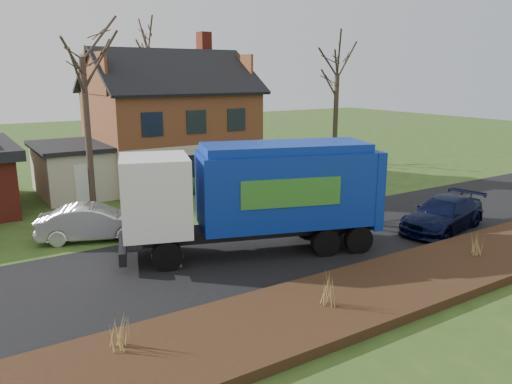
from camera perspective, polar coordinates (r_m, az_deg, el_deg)
ground at (r=19.57m, az=1.35°, el=-6.47°), size 120.00×120.00×0.00m
road at (r=19.57m, az=1.35°, el=-6.45°), size 80.00×7.00×0.02m
mulch_verge at (r=15.72m, az=12.38°, el=-11.36°), size 80.00×3.50×0.30m
main_house at (r=31.57m, az=-10.62°, el=8.41°), size 12.95×8.95×9.26m
garbage_truck at (r=18.59m, az=0.30°, el=0.14°), size 9.98×5.49×4.14m
silver_sedan at (r=21.46m, az=-18.06°, el=-3.31°), size 4.67×2.93×1.45m
navy_wagon at (r=23.13m, az=20.61°, el=-2.36°), size 5.20×2.94×1.42m
tree_front_west at (r=25.58m, az=-19.47°, el=16.77°), size 3.46×3.46×10.29m
tree_front_east at (r=32.25m, az=9.34°, el=15.14°), size 3.42×3.42×9.50m
tree_back at (r=41.48m, az=-12.31°, el=17.46°), size 3.71×3.71×11.75m
grass_clump_west at (r=12.58m, az=-15.30°, el=-15.01°), size 0.35×0.29×0.93m
grass_clump_mid at (r=14.33m, az=8.29°, el=-10.89°), size 0.35×0.29×0.98m
grass_clump_east at (r=19.60m, az=23.94°, el=-5.49°), size 0.31×0.26×0.79m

